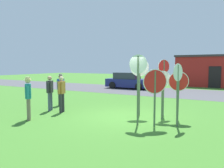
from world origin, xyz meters
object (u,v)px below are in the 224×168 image
at_px(stop_sign_center_cluster, 178,85).
at_px(stop_sign_far_back, 164,79).
at_px(stop_sign_rear_right, 178,87).
at_px(stop_sign_low_front, 162,87).
at_px(stop_sign_rear_left, 138,78).
at_px(stop_sign_tallest, 139,76).
at_px(parked_car_on_street, 129,81).
at_px(person_holding_notes, 28,96).
at_px(person_in_blue, 50,91).
at_px(person_in_teal, 62,92).
at_px(person_on_left, 61,87).
at_px(stop_sign_nearest, 155,87).

bearing_deg(stop_sign_center_cluster, stop_sign_far_back, 122.88).
bearing_deg(stop_sign_rear_right, stop_sign_far_back, 143.11).
relative_size(stop_sign_low_front, stop_sign_rear_left, 0.76).
relative_size(stop_sign_tallest, stop_sign_center_cluster, 1.11).
height_order(parked_car_on_street, stop_sign_far_back, stop_sign_far_back).
bearing_deg(person_holding_notes, stop_sign_rear_left, 19.83).
height_order(stop_sign_center_cluster, person_in_blue, stop_sign_center_cluster).
bearing_deg(stop_sign_low_front, stop_sign_rear_left, -113.36).
height_order(parked_car_on_street, stop_sign_rear_left, stop_sign_rear_left).
bearing_deg(person_in_teal, stop_sign_center_cluster, 2.72).
distance_m(person_in_teal, person_holding_notes, 1.75).
distance_m(stop_sign_tallest, stop_sign_rear_left, 1.56).
bearing_deg(person_in_teal, person_on_left, 133.80).
bearing_deg(stop_sign_tallest, parked_car_on_street, 117.43).
bearing_deg(stop_sign_low_front, stop_sign_center_cluster, -44.01).
relative_size(parked_car_on_street, stop_sign_center_cluster, 1.90).
bearing_deg(parked_car_on_street, stop_sign_low_front, -58.40).
distance_m(stop_sign_far_back, person_on_left, 5.72).
xyz_separation_m(stop_sign_nearest, stop_sign_center_cluster, (0.70, 0.42, 0.09)).
distance_m(stop_sign_far_back, person_in_blue, 5.39).
distance_m(stop_sign_low_front, person_in_blue, 5.34).
xyz_separation_m(stop_sign_far_back, person_in_teal, (-4.34, -1.66, -0.67)).
bearing_deg(stop_sign_rear_right, stop_sign_rear_left, -130.36).
relative_size(parked_car_on_street, person_in_blue, 2.55).
height_order(person_in_teal, person_in_blue, same).
xyz_separation_m(stop_sign_low_front, person_on_left, (-5.83, 0.41, -0.35)).
bearing_deg(stop_sign_tallest, stop_sign_low_front, -10.97).
xyz_separation_m(stop_sign_nearest, person_on_left, (-5.90, 1.57, -0.43)).
bearing_deg(person_in_blue, person_on_left, 113.15).
distance_m(stop_sign_far_back, stop_sign_rear_right, 0.99).
height_order(stop_sign_tallest, stop_sign_center_cluster, stop_sign_tallest).
bearing_deg(stop_sign_low_front, stop_sign_far_back, 102.41).
xyz_separation_m(stop_sign_tallest, person_holding_notes, (-3.57, -2.95, -0.75)).
bearing_deg(person_holding_notes, stop_sign_far_back, 37.11).
bearing_deg(person_in_teal, person_holding_notes, -95.41).
bearing_deg(stop_sign_center_cluster, stop_sign_nearest, -148.92).
xyz_separation_m(stop_sign_low_front, stop_sign_rear_right, (0.61, 0.10, 0.01)).
xyz_separation_m(parked_car_on_street, stop_sign_center_cluster, (7.01, -10.89, 0.82)).
bearing_deg(stop_sign_rear_left, stop_sign_far_back, 78.48).
distance_m(stop_sign_nearest, person_in_blue, 5.32).
relative_size(stop_sign_rear_right, stop_sign_rear_left, 0.76).
distance_m(stop_sign_tallest, person_holding_notes, 4.69).
height_order(stop_sign_low_front, stop_sign_rear_left, stop_sign_rear_left).
distance_m(person_on_left, person_in_teal, 1.94).
height_order(stop_sign_far_back, person_in_teal, stop_sign_far_back).
relative_size(stop_sign_rear_left, person_in_blue, 1.54).
bearing_deg(person_on_left, stop_sign_rear_right, -2.72).
relative_size(stop_sign_low_front, person_on_left, 1.14).
distance_m(stop_sign_tallest, person_in_blue, 4.39).
xyz_separation_m(stop_sign_rear_right, person_in_blue, (-5.84, -1.09, -0.39)).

